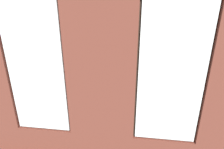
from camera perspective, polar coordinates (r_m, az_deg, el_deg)
The scene contains 20 objects.
ground_plane at distance 5.85m, azimuth 1.54°, elevation -9.28°, with size 7.30×5.80×0.10m, color brown.
brick_wall_with_windows at distance 2.85m, azimuth -3.68°, elevation -3.68°, with size 6.70×0.30×3.40m.
white_wall_right at distance 6.30m, azimuth -30.19°, elevation 7.16°, with size 0.10×4.80×3.40m, color silver.
couch_by_window at distance 4.20m, azimuth -9.72°, elevation -16.44°, with size 1.78×0.87×0.80m.
couch_left at distance 6.11m, azimuth 27.40°, elevation -6.34°, with size 0.91×1.80×0.80m.
coffee_table at distance 5.76m, azimuth -1.73°, elevation -5.07°, with size 1.57×0.84×0.41m.
cup_ceramic at distance 5.72m, azimuth -1.74°, elevation -4.19°, with size 0.09×0.09×0.10m, color silver.
candle_jar at distance 5.59m, azimuth -0.76°, elevation -4.78°, with size 0.08×0.08×0.10m, color #B7333D.
table_plant_small at distance 5.67m, azimuth -6.65°, elevation -3.80°, with size 0.14×0.14×0.22m.
remote_black at distance 5.86m, azimuth -3.46°, elevation -4.03°, with size 0.05×0.17×0.02m, color black.
media_console at distance 6.39m, azimuth -26.81°, elevation -5.58°, with size 1.29×0.42×0.57m, color black.
tv_flatscreen at distance 6.17m, azimuth -27.73°, elevation -0.10°, with size 1.05×0.20×0.73m.
papasan_chair at distance 6.99m, azimuth 3.87°, elevation 0.18°, with size 1.11×1.11×0.69m.
potted_plant_beside_window_right at distance 4.75m, azimuth -31.57°, elevation -9.92°, with size 0.65×0.65×0.99m.
potted_plant_mid_room_small at distance 6.71m, azimuth 6.66°, elevation -1.53°, with size 0.32×0.32×0.50m.
potted_plant_corner_near_left at distance 7.66m, azimuth 24.66°, elevation 1.84°, with size 0.92×0.91×1.35m.
potted_plant_foreground_right at distance 7.93m, azimuth -16.68°, elevation 3.42°, with size 0.98×0.76×1.37m.
potted_plant_by_left_couch at distance 7.13m, azimuth 21.18°, elevation -0.73°, with size 0.36×0.36×0.67m.
potted_plant_between_couches at distance 3.84m, azimuth 10.01°, elevation -12.17°, with size 0.81×0.81×1.18m.
potted_plant_near_tv at distance 5.06m, azimuth -29.38°, elevation -5.34°, with size 1.05×1.10×1.58m.
Camera 1 is at (-0.53, 5.07, 2.80)m, focal length 28.00 mm.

